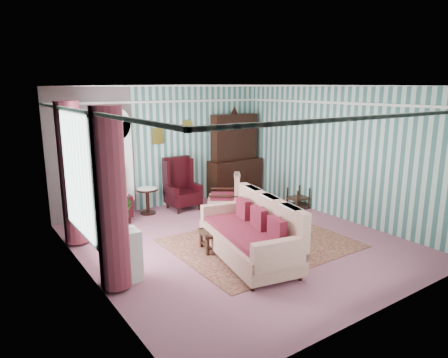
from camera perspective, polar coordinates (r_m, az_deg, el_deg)
floor at (r=7.72m, az=2.04°, el=-8.93°), size 6.00×6.00×0.00m
room_shell at (r=7.02m, az=-2.76°, el=5.81°), size 5.53×6.02×2.91m
bookcase at (r=9.24m, az=-15.36°, el=1.52°), size 0.80×0.28×2.24m
dresser_hutch at (r=10.62m, az=1.62°, el=3.75°), size 1.50×0.56×2.36m
wingback_left at (r=8.92m, az=-15.85°, el=-2.19°), size 0.76×0.80×1.25m
wingback_right at (r=9.59m, az=-5.93°, el=-0.71°), size 0.76×0.80×1.25m
seated_woman at (r=8.92m, az=-15.84°, el=-2.41°), size 0.44×0.40×1.18m
round_side_table at (r=9.44m, az=-10.86°, el=-3.13°), size 0.50×0.50×0.60m
nest_table at (r=9.83m, az=10.56°, el=-2.66°), size 0.45×0.38×0.54m
plant_stand at (r=6.27m, az=-14.44°, el=-10.74°), size 0.55×0.35×0.80m
rug at (r=7.67m, az=5.22°, el=-9.08°), size 3.20×2.60×0.01m
sofa at (r=6.78m, az=3.48°, el=-7.76°), size 1.39×2.35×0.97m
floral_armchair at (r=9.12m, az=-0.00°, el=-2.32°), size 1.18×1.16×0.95m
coffee_table at (r=7.33m, az=0.09°, el=-8.59°), size 0.97×0.69×0.37m
potted_plant_a at (r=5.90m, az=-15.16°, el=-5.72°), size 0.52×0.49×0.47m
potted_plant_b at (r=6.22m, az=-14.16°, el=-4.73°), size 0.31×0.29×0.46m
potted_plant_c at (r=6.06m, az=-15.25°, el=-5.45°), size 0.27×0.27×0.42m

